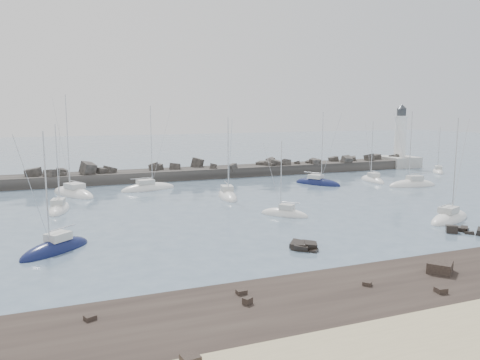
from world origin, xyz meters
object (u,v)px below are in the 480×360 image
(sailboat_7, at_px, (449,219))
(sailboat_5, at_px, (284,214))
(sailboat_8, at_px, (318,183))
(sailboat_3, at_px, (59,210))
(sailboat_6, at_px, (228,197))
(sailboat_1, at_px, (73,194))
(sailboat_4, at_px, (148,189))
(sailboat_2, at_px, (56,250))
(lighthouse, at_px, (399,153))
(sailboat_12, at_px, (438,172))
(sailboat_10, at_px, (372,181))
(sailboat_9, at_px, (412,185))

(sailboat_7, bearing_deg, sailboat_5, 150.45)
(sailboat_8, bearing_deg, sailboat_3, -171.14)
(sailboat_3, xyz_separation_m, sailboat_6, (22.85, 0.52, 0.01))
(sailboat_1, bearing_deg, sailboat_4, 2.61)
(sailboat_4, bearing_deg, sailboat_6, -49.49)
(sailboat_1, xyz_separation_m, sailboat_3, (-2.13, -11.05, -0.00))
(sailboat_6, bearing_deg, sailboat_2, -140.97)
(lighthouse, height_order, sailboat_8, lighthouse)
(sailboat_4, bearing_deg, sailboat_8, -10.30)
(sailboat_2, height_order, sailboat_12, sailboat_2)
(sailboat_3, height_order, sailboat_10, sailboat_3)
(sailboat_5, distance_m, sailboat_8, 25.34)
(sailboat_6, height_order, sailboat_10, sailboat_6)
(sailboat_1, distance_m, sailboat_7, 51.69)
(sailboat_3, relative_size, sailboat_8, 0.89)
(sailboat_10, bearing_deg, sailboat_6, -169.96)
(sailboat_8, relative_size, sailboat_9, 0.98)
(sailboat_12, bearing_deg, sailboat_4, 179.11)
(lighthouse, bearing_deg, sailboat_6, -156.49)
(sailboat_3, relative_size, sailboat_5, 1.21)
(sailboat_1, xyz_separation_m, sailboat_8, (39.35, -4.59, -0.00))
(lighthouse, distance_m, sailboat_12, 11.51)
(sailboat_6, height_order, sailboat_9, sailboat_9)
(sailboat_4, height_order, sailboat_5, sailboat_4)
(sailboat_2, distance_m, sailboat_10, 58.01)
(lighthouse, distance_m, sailboat_5, 58.11)
(sailboat_3, bearing_deg, sailboat_1, 79.11)
(sailboat_3, bearing_deg, sailboat_5, -27.21)
(sailboat_1, relative_size, sailboat_5, 1.65)
(sailboat_8, xyz_separation_m, sailboat_12, (30.71, 4.19, -0.01))
(lighthouse, xyz_separation_m, sailboat_5, (-46.48, -34.74, -2.96))
(sailboat_3, bearing_deg, lighthouse, 16.89)
(sailboat_10, relative_size, sailboat_12, 1.16)
(lighthouse, height_order, sailboat_5, lighthouse)
(sailboat_4, xyz_separation_m, sailboat_10, (38.86, -5.84, 0.01))
(sailboat_5, bearing_deg, sailboat_3, 152.79)
(sailboat_12, bearing_deg, sailboat_10, -166.10)
(lighthouse, xyz_separation_m, sailboat_9, (-16.65, -22.96, -2.94))
(sailboat_3, distance_m, sailboat_7, 47.22)
(sailboat_1, xyz_separation_m, sailboat_5, (23.09, -24.02, -0.01))
(sailboat_6, height_order, sailboat_7, sailboat_7)
(sailboat_3, xyz_separation_m, sailboat_10, (52.27, 5.73, 0.00))
(sailboat_3, relative_size, sailboat_12, 1.18)
(sailboat_4, bearing_deg, lighthouse, 9.93)
(sailboat_9, bearing_deg, sailboat_5, -158.44)
(sailboat_2, xyz_separation_m, sailboat_7, (42.12, -3.89, -0.00))
(sailboat_5, relative_size, sailboat_7, 0.76)
(sailboat_7, bearing_deg, sailboat_12, 47.15)
(sailboat_8, bearing_deg, sailboat_12, 7.77)
(sailboat_5, height_order, sailboat_10, sailboat_10)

